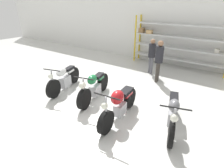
{
  "coord_description": "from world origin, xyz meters",
  "views": [
    {
      "loc": [
        2.96,
        -3.73,
        3.04
      ],
      "look_at": [
        0.0,
        0.4,
        0.7
      ],
      "focal_mm": 28.0,
      "sensor_mm": 36.0,
      "label": 1
    }
  ],
  "objects_px": {
    "motorcycle_red": "(119,104)",
    "person_near_rack": "(159,58)",
    "shelving_rack": "(177,42)",
    "motorcycle_grey": "(173,112)",
    "motorcycle_green": "(94,87)",
    "person_browsing": "(152,54)",
    "motorcycle_white": "(64,79)"
  },
  "relations": [
    {
      "from": "motorcycle_white",
      "to": "motorcycle_grey",
      "type": "height_order",
      "value": "motorcycle_white"
    },
    {
      "from": "person_browsing",
      "to": "person_near_rack",
      "type": "bearing_deg",
      "value": 81.27
    },
    {
      "from": "motorcycle_green",
      "to": "motorcycle_red",
      "type": "distance_m",
      "value": 1.43
    },
    {
      "from": "motorcycle_white",
      "to": "person_browsing",
      "type": "bearing_deg",
      "value": 135.04
    },
    {
      "from": "motorcycle_green",
      "to": "person_near_rack",
      "type": "bearing_deg",
      "value": 142.86
    },
    {
      "from": "motorcycle_white",
      "to": "person_browsing",
      "type": "distance_m",
      "value": 4.09
    },
    {
      "from": "motorcycle_grey",
      "to": "person_near_rack",
      "type": "height_order",
      "value": "person_near_rack"
    },
    {
      "from": "motorcycle_green",
      "to": "motorcycle_grey",
      "type": "height_order",
      "value": "motorcycle_green"
    },
    {
      "from": "shelving_rack",
      "to": "motorcycle_green",
      "type": "xyz_separation_m",
      "value": [
        -1.12,
        -5.1,
        -0.84
      ]
    },
    {
      "from": "shelving_rack",
      "to": "person_near_rack",
      "type": "distance_m",
      "value": 2.4
    },
    {
      "from": "person_browsing",
      "to": "motorcycle_green",
      "type": "bearing_deg",
      "value": 31.7
    },
    {
      "from": "motorcycle_grey",
      "to": "person_near_rack",
      "type": "bearing_deg",
      "value": -167.54
    },
    {
      "from": "motorcycle_white",
      "to": "motorcycle_grey",
      "type": "xyz_separation_m",
      "value": [
        4.1,
        0.14,
        0.01
      ]
    },
    {
      "from": "person_browsing",
      "to": "motorcycle_red",
      "type": "bearing_deg",
      "value": 52.18
    },
    {
      "from": "motorcycle_white",
      "to": "motorcycle_red",
      "type": "distance_m",
      "value": 2.77
    },
    {
      "from": "shelving_rack",
      "to": "person_browsing",
      "type": "relative_size",
      "value": 2.9
    },
    {
      "from": "motorcycle_green",
      "to": "person_near_rack",
      "type": "distance_m",
      "value": 3.02
    },
    {
      "from": "motorcycle_grey",
      "to": "person_browsing",
      "type": "distance_m",
      "value": 4.08
    },
    {
      "from": "person_browsing",
      "to": "person_near_rack",
      "type": "xyz_separation_m",
      "value": [
        0.63,
        -0.74,
        0.08
      ]
    },
    {
      "from": "motorcycle_grey",
      "to": "shelving_rack",
      "type": "bearing_deg",
      "value": -179.73
    },
    {
      "from": "motorcycle_red",
      "to": "person_near_rack",
      "type": "xyz_separation_m",
      "value": [
        -0.18,
        3.19,
        0.55
      ]
    },
    {
      "from": "shelving_rack",
      "to": "person_near_rack",
      "type": "height_order",
      "value": "shelving_rack"
    },
    {
      "from": "motorcycle_red",
      "to": "motorcycle_grey",
      "type": "height_order",
      "value": "motorcycle_red"
    },
    {
      "from": "motorcycle_red",
      "to": "motorcycle_grey",
      "type": "distance_m",
      "value": 1.43
    },
    {
      "from": "motorcycle_white",
      "to": "motorcycle_green",
      "type": "xyz_separation_m",
      "value": [
        1.4,
        0.11,
        -0.0
      ]
    },
    {
      "from": "shelving_rack",
      "to": "motorcycle_red",
      "type": "xyz_separation_m",
      "value": [
        0.23,
        -5.57,
        -0.81
      ]
    },
    {
      "from": "motorcycle_white",
      "to": "motorcycle_red",
      "type": "relative_size",
      "value": 0.96
    },
    {
      "from": "shelving_rack",
      "to": "motorcycle_green",
      "type": "bearing_deg",
      "value": -102.33
    },
    {
      "from": "motorcycle_green",
      "to": "shelving_rack",
      "type": "bearing_deg",
      "value": 153.81
    },
    {
      "from": "shelving_rack",
      "to": "motorcycle_white",
      "type": "distance_m",
      "value": 5.85
    },
    {
      "from": "person_near_rack",
      "to": "motorcycle_grey",
      "type": "bearing_deg",
      "value": 109.0
    },
    {
      "from": "shelving_rack",
      "to": "motorcycle_grey",
      "type": "height_order",
      "value": "shelving_rack"
    }
  ]
}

